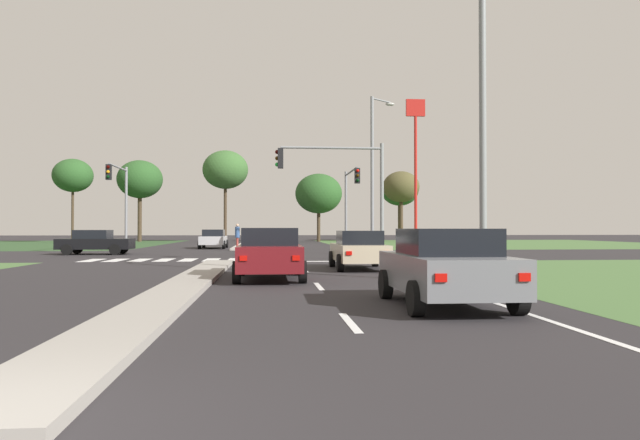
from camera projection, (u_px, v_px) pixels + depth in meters
name	position (u px, v px, depth m)	size (l,w,h in m)	color
ground_plane	(232.00, 255.00, 33.95)	(200.00, 200.00, 0.00)	#282628
grass_verge_far_right	(494.00, 243.00, 60.57)	(35.00, 35.00, 0.01)	#476B38
median_island_near	(185.00, 286.00, 15.02)	(1.20, 22.00, 0.14)	gray
median_island_far	(248.00, 243.00, 58.85)	(1.20, 36.00, 0.14)	#ADA89E
lane_dash_near	(350.00, 322.00, 9.57)	(0.14, 2.00, 0.01)	silver
lane_dash_second	(319.00, 286.00, 15.55)	(0.14, 2.00, 0.01)	silver
lane_dash_third	(305.00, 270.00, 21.53)	(0.14, 2.00, 0.01)	silver
edge_line_right	(433.00, 283.00, 16.62)	(0.14, 24.00, 0.01)	silver
stop_bar_near	(304.00, 261.00, 27.31)	(6.40, 0.50, 0.01)	silver
crosswalk_bar_near	(92.00, 260.00, 28.21)	(0.70, 2.80, 0.01)	silver
crosswalk_bar_second	(116.00, 260.00, 28.31)	(0.70, 2.80, 0.01)	silver
crosswalk_bar_third	(140.00, 260.00, 28.41)	(0.70, 2.80, 0.01)	silver
crosswalk_bar_fourth	(164.00, 260.00, 28.51)	(0.70, 2.80, 0.01)	silver
crosswalk_bar_fifth	(188.00, 260.00, 28.61)	(0.70, 2.80, 0.01)	silver
crosswalk_bar_sixth	(212.00, 260.00, 28.71)	(0.70, 2.80, 0.01)	silver
crosswalk_bar_seventh	(235.00, 260.00, 28.81)	(0.70, 2.80, 0.01)	silver
crosswalk_bar_eighth	(258.00, 260.00, 28.91)	(0.70, 2.80, 0.01)	silver
car_black_near	(95.00, 242.00, 34.73)	(4.28, 2.03, 1.46)	black
car_silver_second	(214.00, 239.00, 45.48)	(2.03, 4.57, 1.47)	#B7B7BC
car_grey_third	(445.00, 266.00, 11.63)	(2.08, 4.20, 1.55)	slate
car_maroon_fourth	(270.00, 253.00, 17.76)	(2.07, 4.44, 1.57)	maroon
car_beige_fifth	(359.00, 249.00, 22.22)	(1.98, 4.24, 1.47)	#BCAD8E
traffic_signal_near_right	(343.00, 179.00, 27.93)	(5.24, 0.32, 5.67)	gray
traffic_signal_far_right	(350.00, 193.00, 39.15)	(0.32, 5.68, 5.59)	gray
traffic_signal_far_left	(120.00, 192.00, 38.24)	(0.32, 4.74, 5.77)	gray
street_lamp_near	(479.00, 89.00, 16.62)	(0.90, 1.90, 10.03)	gray
street_lamp_second	(374.00, 167.00, 34.25)	(1.68, 1.32, 9.31)	gray
pedestrian_at_median	(237.00, 233.00, 42.40)	(0.34, 0.34, 1.75)	maroon
fastfood_pole_sign	(415.00, 141.00, 55.00)	(1.80, 0.40, 13.76)	red
treeline_near	(73.00, 176.00, 64.40)	(4.33, 4.33, 9.26)	#423323
treeline_second	(140.00, 180.00, 68.78)	(5.28, 5.28, 9.62)	#423323
treeline_third	(225.00, 170.00, 67.96)	(5.28, 5.28, 10.66)	#423323
treeline_fourth	(319.00, 194.00, 68.61)	(5.52, 5.52, 8.01)	#423323
treeline_fifth	(400.00, 190.00, 73.17)	(4.74, 4.74, 8.44)	#423323
treeline_sixth	(401.00, 187.00, 69.29)	(4.36, 4.36, 8.37)	#423323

